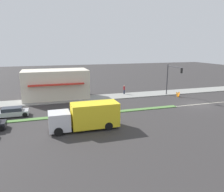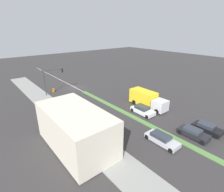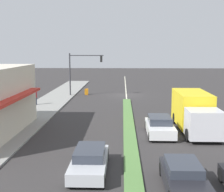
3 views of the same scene
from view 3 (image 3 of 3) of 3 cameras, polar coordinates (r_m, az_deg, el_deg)
The scene contains 11 objects.
ground_plane at distance 25.03m, azimuth 3.13°, elevation -5.87°, with size 160.00×160.00×0.00m, color #333030.
sidewalk_right at distance 25.94m, azimuth -17.25°, elevation -5.59°, with size 4.00×73.00×0.12m, color gray.
median_strip at distance 16.45m, azimuth 3.79°, elevation -13.51°, with size 0.90×46.00×0.10m, color #568442.
lane_marking_center at distance 42.69m, azimuth 2.63°, elevation 0.16°, with size 0.16×60.00×0.01m, color beige.
traffic_signal_main at distance 41.74m, azimuth -5.79°, elevation 5.31°, with size 4.59×0.34×5.60m.
pedestrian at distance 35.56m, azimuth -13.81°, elevation -0.17°, with size 0.34×0.34×1.65m.
warning_aframe_sign at distance 43.09m, azimuth -4.70°, elevation 0.78°, with size 0.45×0.53×0.84m.
delivery_truck at distance 24.88m, azimuth 14.78°, elevation -2.76°, with size 2.44×7.50×2.87m.
sedan_dark at distance 14.70m, azimuth 12.94°, elevation -14.14°, with size 1.74×3.98×1.23m.
sedan_silver at distance 16.31m, azimuth -4.10°, elevation -11.69°, with size 1.76×4.43×1.20m.
van_white at distance 23.14m, azimuth 8.72°, elevation -5.48°, with size 1.89×4.18×1.36m.
Camera 3 is at (0.55, 42.24, 6.22)m, focal length 50.00 mm.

